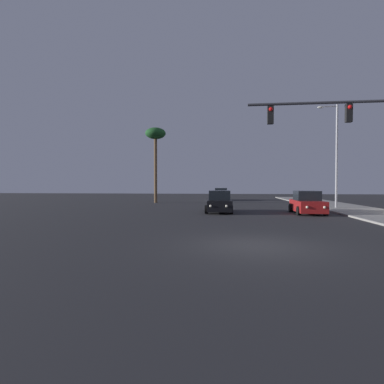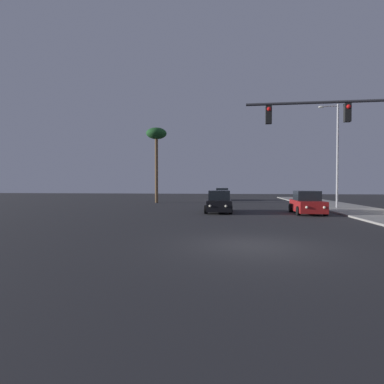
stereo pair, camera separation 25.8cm
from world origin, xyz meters
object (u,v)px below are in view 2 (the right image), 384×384
car_white (222,195)px  palm_tree_mid (156,138)px  traffic_light_mast (357,131)px  street_lamp (336,150)px  car_red (307,203)px  car_black (219,202)px

car_white → palm_tree_mid: size_ratio=0.49×
car_white → traffic_light_mast: size_ratio=0.56×
car_white → street_lamp: size_ratio=0.48×
car_red → car_white: bearing=-68.8°
palm_tree_mid → car_black: bearing=-55.7°
car_black → car_red: same height
car_black → car_red: bearing=174.4°
car_white → car_black: 18.01m
car_white → car_red: bearing=108.6°
palm_tree_mid → car_red: bearing=-39.6°
car_black → car_white: bearing=-91.5°
car_red → palm_tree_mid: palm_tree_mid is taller
street_lamp → palm_tree_mid: bearing=158.2°
street_lamp → traffic_light_mast: bearing=-104.2°
car_white → traffic_light_mast: bearing=104.4°
car_white → street_lamp: street_lamp is taller
car_red → palm_tree_mid: size_ratio=0.49×
car_black → palm_tree_mid: size_ratio=0.49×
car_white → car_black: (0.20, -18.00, 0.00)m
traffic_light_mast → car_red: bearing=94.2°
car_white → traffic_light_mast: traffic_light_mast is taller
car_red → traffic_light_mast: size_ratio=0.56×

